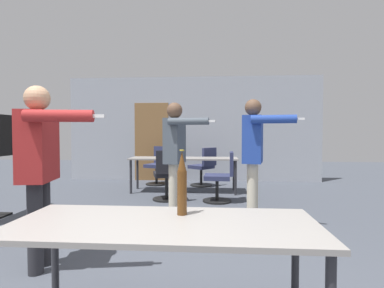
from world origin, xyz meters
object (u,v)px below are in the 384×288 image
(beer_bottle, at_px, (182,184))
(office_chair_near_pushed, at_px, (158,167))
(person_left_plaid, at_px, (40,159))
(person_far_watching, at_px, (176,148))
(office_chair_far_left, at_px, (221,179))
(office_chair_mid_tucked, at_px, (204,168))
(person_right_polo, at_px, (254,148))
(office_chair_side_rolled, at_px, (167,177))

(beer_bottle, bearing_deg, office_chair_near_pushed, 102.27)
(person_left_plaid, relative_size, person_far_watching, 0.99)
(person_far_watching, bearing_deg, office_chair_far_left, 162.06)
(person_far_watching, relative_size, office_chair_mid_tucked, 1.84)
(office_chair_near_pushed, height_order, office_chair_far_left, office_chair_near_pushed)
(person_left_plaid, relative_size, person_right_polo, 0.97)
(person_far_watching, height_order, beer_bottle, person_far_watching)
(person_right_polo, distance_m, office_chair_far_left, 1.42)
(person_left_plaid, xyz_separation_m, office_chair_far_left, (1.70, 2.84, -0.59))
(person_far_watching, bearing_deg, office_chair_mid_tucked, -174.16)
(office_chair_side_rolled, bearing_deg, office_chair_near_pushed, 89.99)
(person_left_plaid, height_order, person_right_polo, person_right_polo)
(person_left_plaid, bearing_deg, person_far_watching, 139.11)
(office_chair_side_rolled, distance_m, office_chair_mid_tucked, 1.70)
(person_far_watching, distance_m, office_chair_near_pushed, 3.15)
(office_chair_near_pushed, distance_m, beer_bottle, 5.52)
(person_left_plaid, height_order, person_far_watching, person_far_watching)
(office_chair_far_left, relative_size, beer_bottle, 2.21)
(office_chair_side_rolled, height_order, office_chair_near_pushed, office_chair_side_rolled)
(person_left_plaid, relative_size, beer_bottle, 4.06)
(person_far_watching, bearing_deg, beer_bottle, 20.42)
(person_right_polo, height_order, office_chair_mid_tucked, person_right_polo)
(person_right_polo, xyz_separation_m, beer_bottle, (-0.76, -2.36, -0.11))
(office_chair_side_rolled, xyz_separation_m, office_chair_mid_tucked, (0.62, 1.58, -0.02))
(office_chair_near_pushed, bearing_deg, office_chair_mid_tucked, -169.68)
(person_left_plaid, bearing_deg, beer_bottle, 52.79)
(person_right_polo, bearing_deg, person_far_watching, -78.68)
(person_far_watching, relative_size, office_chair_near_pushed, 1.83)
(person_left_plaid, distance_m, office_chair_mid_tucked, 4.67)
(person_far_watching, xyz_separation_m, office_chair_side_rolled, (-0.31, 1.20, -0.58))
(office_chair_far_left, bearing_deg, person_far_watching, 152.34)
(person_left_plaid, xyz_separation_m, office_chair_side_rolled, (0.71, 2.86, -0.57))
(person_far_watching, distance_m, office_chair_side_rolled, 1.37)
(beer_bottle, bearing_deg, office_chair_far_left, 84.66)
(beer_bottle, bearing_deg, person_left_plaid, 152.12)
(office_chair_mid_tucked, bearing_deg, office_chair_far_left, -126.15)
(office_chair_mid_tucked, bearing_deg, beer_bottle, -139.01)
(beer_bottle, bearing_deg, person_far_watching, 98.32)
(office_chair_near_pushed, xyz_separation_m, office_chair_far_left, (1.50, -1.80, -0.01))
(person_right_polo, distance_m, office_chair_side_rolled, 1.96)
(person_left_plaid, bearing_deg, office_chair_near_pushed, 168.16)
(person_left_plaid, distance_m, office_chair_side_rolled, 3.00)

